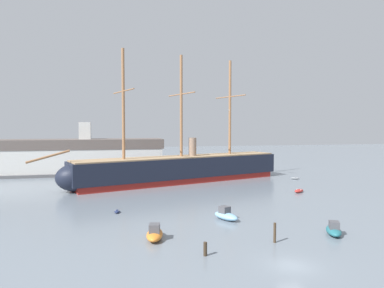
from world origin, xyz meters
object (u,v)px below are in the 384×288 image
(tall_ship, at_px, (181,168))
(seagull_in_flight, at_px, (229,110))
(dinghy_far_right, at_px, (295,178))
(mooring_piling_left_pair, at_px, (205,249))
(dinghy_distant_centre, at_px, (176,174))
(mooring_piling_nearest, at_px, (275,233))
(dockside_warehouse_left, at_px, (76,157))
(dinghy_mid_left, at_px, (117,211))
(motorboat_near_centre, at_px, (226,215))
(motorboat_foreground_left, at_px, (155,234))
(dinghy_alongside_stern, at_px, (299,191))
(motorboat_foreground_right, at_px, (334,230))

(tall_ship, bearing_deg, seagull_in_flight, -81.79)
(dinghy_far_right, relative_size, mooring_piling_left_pair, 1.64)
(dinghy_distant_centre, distance_m, seagull_in_flight, 40.94)
(mooring_piling_nearest, height_order, dockside_warehouse_left, dockside_warehouse_left)
(dinghy_mid_left, bearing_deg, mooring_piling_nearest, -46.58)
(motorboat_near_centre, height_order, dinghy_far_right, motorboat_near_centre)
(motorboat_foreground_left, xyz_separation_m, motorboat_near_centre, (11.24, 6.78, -0.01))
(dinghy_mid_left, distance_m, mooring_piling_nearest, 25.97)
(mooring_piling_nearest, bearing_deg, dinghy_mid_left, 133.42)
(dinghy_alongside_stern, distance_m, mooring_piling_nearest, 33.93)
(dinghy_alongside_stern, relative_size, dockside_warehouse_left, 0.06)
(motorboat_foreground_right, bearing_deg, dockside_warehouse_left, 119.04)
(dinghy_mid_left, bearing_deg, dinghy_distant_centre, 67.55)
(motorboat_foreground_right, bearing_deg, dinghy_distant_centre, 99.54)
(mooring_piling_left_pair, bearing_deg, dinghy_mid_left, 112.50)
(dinghy_mid_left, bearing_deg, motorboat_foreground_left, -73.78)
(dinghy_far_right, bearing_deg, motorboat_foreground_right, -113.22)
(motorboat_near_centre, bearing_deg, dockside_warehouse_left, 114.66)
(dinghy_mid_left, xyz_separation_m, dinghy_distant_centre, (16.68, 40.37, 0.12))
(motorboat_foreground_right, relative_size, mooring_piling_left_pair, 3.12)
(motorboat_foreground_right, bearing_deg, motorboat_foreground_left, 171.87)
(dinghy_mid_left, bearing_deg, mooring_piling_left_pair, -67.50)
(tall_ship, distance_m, dinghy_distant_centre, 12.88)
(mooring_piling_nearest, bearing_deg, mooring_piling_left_pair, -165.52)
(motorboat_foreground_left, distance_m, dinghy_alongside_stern, 40.36)
(dinghy_mid_left, bearing_deg, dinghy_far_right, 29.93)
(dinghy_mid_left, bearing_deg, tall_ship, 60.46)
(motorboat_foreground_left, bearing_deg, motorboat_foreground_right, -8.13)
(dinghy_alongside_stern, bearing_deg, motorboat_near_centre, -141.51)
(motorboat_near_centre, bearing_deg, mooring_piling_left_pair, -116.43)
(dinghy_alongside_stern, height_order, dinghy_distant_centre, dinghy_alongside_stern)
(motorboat_near_centre, height_order, dockside_warehouse_left, dockside_warehouse_left)
(mooring_piling_nearest, bearing_deg, dinghy_alongside_stern, 55.95)
(dinghy_mid_left, bearing_deg, dockside_warehouse_left, 102.24)
(seagull_in_flight, bearing_deg, dinghy_alongside_stern, 20.16)
(motorboat_foreground_right, xyz_separation_m, dinghy_distant_centre, (-9.76, 58.07, -0.29))
(motorboat_near_centre, bearing_deg, dinghy_distant_centre, 88.54)
(motorboat_foreground_right, relative_size, mooring_piling_nearest, 1.94)
(motorboat_foreground_right, bearing_deg, dinghy_mid_left, 146.20)
(dinghy_alongside_stern, distance_m, dinghy_distant_centre, 37.07)
(tall_ship, bearing_deg, motorboat_foreground_left, -105.27)
(motorboat_foreground_left, bearing_deg, dockside_warehouse_left, 103.16)
(motorboat_near_centre, relative_size, dinghy_distant_centre, 1.65)
(motorboat_foreground_right, distance_m, seagull_in_flight, 26.90)
(tall_ship, distance_m, mooring_piling_left_pair, 49.64)
(motorboat_foreground_right, relative_size, dinghy_alongside_stern, 1.46)
(motorboat_foreground_left, xyz_separation_m, mooring_piling_nearest, (13.62, -4.33, 0.49))
(dinghy_alongside_stern, xyz_separation_m, mooring_piling_left_pair, (-28.05, -30.44, 0.39))
(dinghy_mid_left, relative_size, dinghy_alongside_stern, 0.60)
(dinghy_mid_left, bearing_deg, seagull_in_flight, 8.36)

